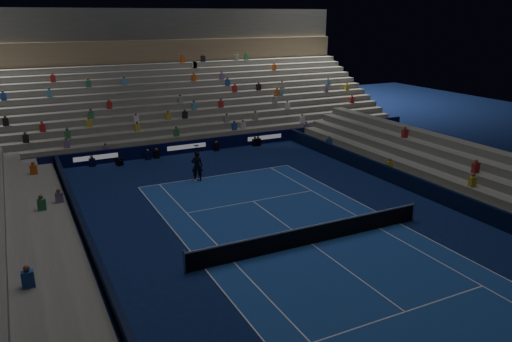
% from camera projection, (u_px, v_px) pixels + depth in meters
% --- Properties ---
extents(ground, '(90.00, 90.00, 0.00)m').
position_uv_depth(ground, '(312.00, 244.00, 23.79)').
color(ground, '#0C1848').
rests_on(ground, ground).
extents(court_surface, '(10.97, 23.77, 0.01)m').
position_uv_depth(court_surface, '(312.00, 244.00, 23.79)').
color(court_surface, '#1A4091').
rests_on(court_surface, ground).
extents(sponsor_barrier_far, '(44.00, 0.25, 1.00)m').
position_uv_depth(sponsor_barrier_far, '(186.00, 147.00, 39.43)').
color(sponsor_barrier_far, '#080A32').
rests_on(sponsor_barrier_far, ground).
extents(sponsor_barrier_east, '(0.25, 37.00, 1.00)m').
position_uv_depth(sponsor_barrier_east, '(458.00, 202.00, 27.78)').
color(sponsor_barrier_east, black).
rests_on(sponsor_barrier_east, ground).
extents(sponsor_barrier_west, '(0.25, 37.00, 1.00)m').
position_uv_depth(sponsor_barrier_west, '(104.00, 281.00, 19.51)').
color(sponsor_barrier_west, black).
rests_on(sponsor_barrier_west, ground).
extents(grandstand_main, '(44.00, 15.20, 11.20)m').
position_uv_depth(grandstand_main, '(152.00, 95.00, 46.59)').
color(grandstand_main, slate).
rests_on(grandstand_main, ground).
extents(grandstand_east, '(5.00, 37.00, 2.50)m').
position_uv_depth(grandstand_east, '(501.00, 186.00, 29.13)').
color(grandstand_east, slate).
rests_on(grandstand_east, ground).
extents(grandstand_west, '(5.00, 37.00, 2.50)m').
position_uv_depth(grandstand_west, '(5.00, 293.00, 17.91)').
color(grandstand_west, slate).
rests_on(grandstand_west, ground).
extents(tennis_net, '(12.90, 0.10, 1.10)m').
position_uv_depth(tennis_net, '(312.00, 234.00, 23.64)').
color(tennis_net, '#B2B2B7').
rests_on(tennis_net, ground).
extents(tennis_player, '(0.87, 0.71, 2.05)m').
position_uv_depth(tennis_player, '(197.00, 166.00, 32.59)').
color(tennis_player, black).
rests_on(tennis_player, ground).
extents(broadcast_camera, '(0.53, 0.92, 0.56)m').
position_uv_depth(broadcast_camera, '(119.00, 161.00, 36.24)').
color(broadcast_camera, black).
rests_on(broadcast_camera, ground).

